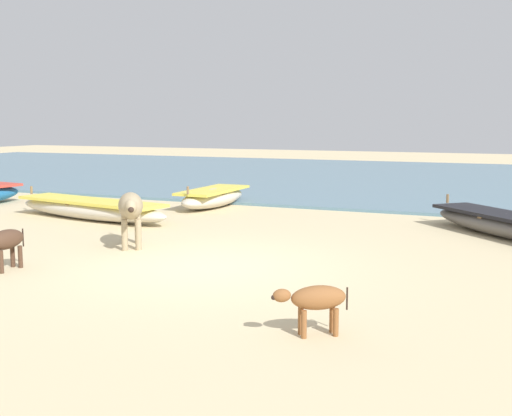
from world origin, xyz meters
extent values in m
plane|color=beige|center=(0.00, 0.00, 0.00)|extent=(80.00, 80.00, 0.00)
cube|color=slate|center=(0.00, 17.15, 0.04)|extent=(60.00, 20.00, 0.08)
ellipsoid|color=beige|center=(-3.19, 6.54, 0.25)|extent=(1.06, 3.10, 0.50)
cube|color=#EAD84C|center=(-3.19, 6.54, 0.46)|extent=(1.03, 2.73, 0.07)
cube|color=olive|center=(-3.19, 6.31, 0.39)|extent=(0.87, 0.13, 0.04)
cylinder|color=olive|center=(-3.17, 5.12, 0.60)|extent=(0.06, 0.06, 0.20)
ellipsoid|color=beige|center=(-4.88, 3.40, 0.23)|extent=(4.92, 1.81, 0.47)
cube|color=#EAD84C|center=(-4.88, 3.40, 0.43)|extent=(4.34, 1.69, 0.07)
cube|color=olive|center=(-5.24, 3.46, 0.36)|extent=(0.26, 0.82, 0.04)
cylinder|color=olive|center=(-7.06, 3.80, 0.57)|extent=(0.06, 0.06, 0.20)
ellipsoid|color=#5B5651|center=(4.38, 4.86, 0.24)|extent=(3.56, 3.63, 0.47)
cube|color=black|center=(4.38, 4.86, 0.44)|extent=(3.21, 3.26, 0.07)
cube|color=olive|center=(4.16, 5.08, 0.36)|extent=(0.67, 0.66, 0.04)
cylinder|color=olive|center=(3.06, 6.22, 0.57)|extent=(0.06, 0.06, 0.20)
ellipsoid|color=tan|center=(-2.01, 0.92, 0.78)|extent=(1.02, 1.19, 0.50)
ellipsoid|color=tan|center=(-1.57, 0.30, 0.86)|extent=(0.40, 0.43, 0.27)
sphere|color=#2D2119|center=(-1.48, 0.16, 0.83)|extent=(0.14, 0.14, 0.10)
cylinder|color=tan|center=(-1.72, 0.72, 0.28)|extent=(0.11, 0.11, 0.57)
cylinder|color=tan|center=(-1.92, 0.58, 0.28)|extent=(0.11, 0.11, 0.57)
cylinder|color=tan|center=(-2.10, 1.26, 0.28)|extent=(0.11, 0.11, 0.57)
cylinder|color=tan|center=(-2.30, 1.12, 0.28)|extent=(0.11, 0.11, 0.57)
cylinder|color=#2D2119|center=(-2.35, 1.41, 0.73)|extent=(0.04, 0.04, 0.46)
ellipsoid|color=brown|center=(2.76, -2.46, 0.43)|extent=(0.65, 0.56, 0.27)
ellipsoid|color=brown|center=(2.42, -2.70, 0.47)|extent=(0.24, 0.22, 0.15)
sphere|color=#2D2119|center=(2.35, -2.75, 0.46)|extent=(0.08, 0.08, 0.06)
cylinder|color=brown|center=(2.65, -2.62, 0.16)|extent=(0.06, 0.06, 0.31)
cylinder|color=brown|center=(2.58, -2.51, 0.16)|extent=(0.06, 0.06, 0.31)
cylinder|color=brown|center=(2.95, -2.42, 0.16)|extent=(0.06, 0.06, 0.31)
cylinder|color=brown|center=(2.87, -2.30, 0.16)|extent=(0.06, 0.06, 0.31)
cylinder|color=#2D2119|center=(3.03, -2.28, 0.40)|extent=(0.02, 0.02, 0.25)
ellipsoid|color=#4C3323|center=(-2.72, -1.46, 0.49)|extent=(0.31, 0.73, 0.31)
cylinder|color=#4C3323|center=(-2.64, -1.67, 0.18)|extent=(0.07, 0.07, 0.36)
cylinder|color=#4C3323|center=(-2.65, -1.25, 0.18)|extent=(0.07, 0.07, 0.36)
cylinder|color=#4C3323|center=(-2.81, -1.25, 0.18)|extent=(0.07, 0.07, 0.36)
cylinder|color=#2D2119|center=(-2.74, -1.08, 0.46)|extent=(0.02, 0.02, 0.29)
camera|label=1|loc=(4.86, -8.98, 2.35)|focal=44.92mm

